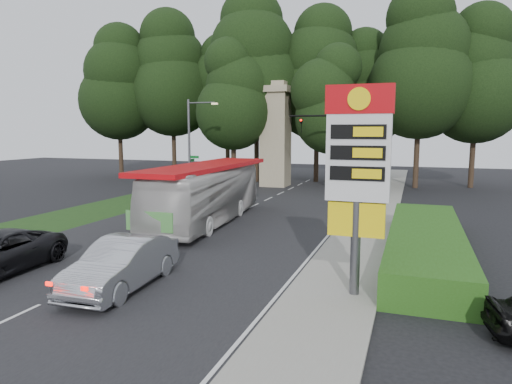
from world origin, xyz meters
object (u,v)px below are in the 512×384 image
(gas_station_pylon, at_px, (358,162))
(traffic_signal_mast, at_px, (346,140))
(streetlight_signs, at_px, (191,142))
(monument, at_px, (276,134))
(sedan_silver, at_px, (122,264))
(transit_bus, at_px, (206,194))

(gas_station_pylon, bearing_deg, traffic_signal_mast, 99.09)
(traffic_signal_mast, bearing_deg, streetlight_signs, -171.08)
(streetlight_signs, bearing_deg, gas_station_pylon, -51.04)
(gas_station_pylon, bearing_deg, monument, 111.80)
(streetlight_signs, bearing_deg, sedan_silver, -68.72)
(gas_station_pylon, relative_size, monument, 0.68)
(transit_bus, height_order, sedan_silver, transit_bus)
(traffic_signal_mast, relative_size, sedan_silver, 1.38)
(monument, xyz_separation_m, transit_bus, (1.39, -18.61, -3.37))
(monument, distance_m, sedan_silver, 30.29)
(streetlight_signs, distance_m, sedan_silver, 23.66)
(traffic_signal_mast, relative_size, transit_bus, 0.58)
(streetlight_signs, xyz_separation_m, sedan_silver, (8.49, -21.79, -3.58))
(streetlight_signs, relative_size, monument, 0.80)
(gas_station_pylon, relative_size, traffic_signal_mast, 0.95)
(transit_bus, bearing_deg, streetlight_signs, 116.04)
(traffic_signal_mast, xyz_separation_m, streetlight_signs, (-12.67, -1.99, -0.23))
(monument, height_order, sedan_silver, monument)
(traffic_signal_mast, distance_m, streetlight_signs, 12.83)
(streetlight_signs, xyz_separation_m, monument, (4.99, 7.99, 0.67))
(monument, relative_size, sedan_silver, 1.92)
(transit_bus, bearing_deg, traffic_signal_mast, 58.54)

